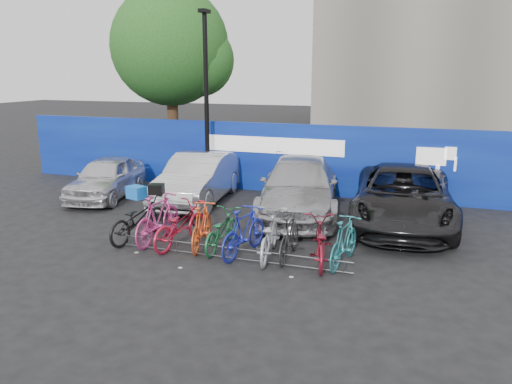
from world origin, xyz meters
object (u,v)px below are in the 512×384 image
at_px(car_3, 403,196).
at_px(bike_3, 202,226).
at_px(car_2, 299,187).
at_px(bike_9, 344,242).
at_px(bike_8, 320,242).
at_px(bike_2, 180,225).
at_px(bike_rack, 228,253).
at_px(bike_0, 138,219).
at_px(lamppost, 206,97).
at_px(bike_5, 244,232).
at_px(bike_6, 269,235).
at_px(tree, 175,49).
at_px(bike_7, 289,236).
at_px(car_1, 198,178).
at_px(bike_4, 221,230).
at_px(bike_1, 158,218).
at_px(car_0, 106,177).

xyz_separation_m(car_3, bike_3, (-4.43, -3.54, -0.25)).
relative_size(car_2, bike_9, 3.08).
bearing_deg(bike_8, bike_2, -14.41).
bearing_deg(bike_3, car_2, -121.77).
distance_m(bike_rack, car_2, 4.36).
xyz_separation_m(car_2, bike_0, (-3.21, -3.73, -0.26)).
relative_size(lamppost, bike_3, 3.38).
bearing_deg(car_2, bike_5, -105.55).
distance_m(bike_6, bike_8, 1.17).
relative_size(bike_rack, bike_2, 2.79).
bearing_deg(bike_rack, bike_9, 12.07).
xyz_separation_m(bike_6, bike_8, (1.17, -0.01, -0.02)).
height_order(car_2, bike_3, car_2).
bearing_deg(bike_8, lamppost, -60.67).
bearing_deg(bike_0, bike_3, -171.87).
distance_m(tree, car_3, 12.96).
bearing_deg(bike_2, bike_7, -169.34).
distance_m(tree, car_1, 8.53).
relative_size(tree, bike_rack, 1.39).
bearing_deg(bike_3, bike_9, 169.41).
relative_size(lamppost, bike_4, 3.42).
height_order(bike_0, bike_8, bike_0).
relative_size(bike_rack, car_1, 1.19).
bearing_deg(car_3, lamppost, 160.32).
distance_m(lamppost, car_3, 7.43).
distance_m(lamppost, bike_1, 6.14).
relative_size(lamppost, bike_9, 3.44).
bearing_deg(bike_6, car_1, -55.79).
height_order(car_0, car_2, car_2).
relative_size(lamppost, bike_8, 3.18).
height_order(bike_0, bike_6, bike_0).
relative_size(bike_rack, bike_4, 3.13).
bearing_deg(bike_7, bike_9, 179.47).
distance_m(car_2, bike_9, 4.23).
height_order(car_3, bike_8, car_3).
distance_m(bike_1, bike_2, 0.67).
xyz_separation_m(bike_0, bike_2, (1.21, -0.07, -0.01)).
xyz_separation_m(tree, bike_1, (4.67, -10.08, -4.46)).
distance_m(tree, bike_0, 11.82).
relative_size(lamppost, bike_6, 3.07).
distance_m(car_1, bike_3, 4.36).
height_order(bike_rack, bike_3, bike_3).
xyz_separation_m(car_1, car_2, (3.38, -0.15, 0.02)).
bearing_deg(car_1, car_3, -9.15).
height_order(tree, bike_4, tree).
bearing_deg(bike_8, car_1, -53.36).
distance_m(bike_0, bike_8, 4.64).
bearing_deg(bike_1, bike_6, 178.70).
relative_size(bike_4, bike_8, 0.93).
relative_size(bike_2, bike_9, 1.13).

